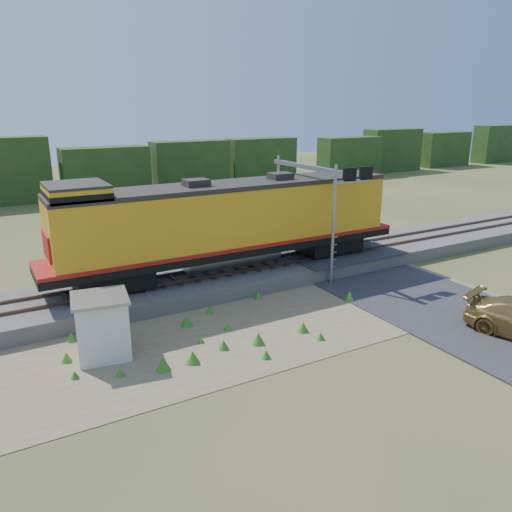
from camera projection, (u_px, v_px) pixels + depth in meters
ground at (296, 321)px, 22.85m from camera, size 140.00×140.00×0.00m
ballast at (236, 276)px, 27.73m from camera, size 70.00×5.00×0.80m
rails at (236, 267)px, 27.59m from camera, size 70.00×1.54×0.16m
dirt_shoulder at (253, 326)px, 22.32m from camera, size 26.00×8.00×0.03m
road at (397, 288)px, 26.75m from camera, size 7.00×66.00×0.86m
tree_line_north at (99, 167)px, 53.57m from camera, size 130.00×3.00×6.50m
weed_clumps at (227, 337)px, 21.28m from camera, size 15.00×6.20×0.56m
locomotive at (227, 222)px, 26.59m from camera, size 20.09×3.06×5.18m
shed at (102, 326)px, 19.38m from camera, size 2.40×2.40×2.50m
signal_gantry at (315, 189)px, 28.12m from camera, size 2.59×6.20×6.54m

